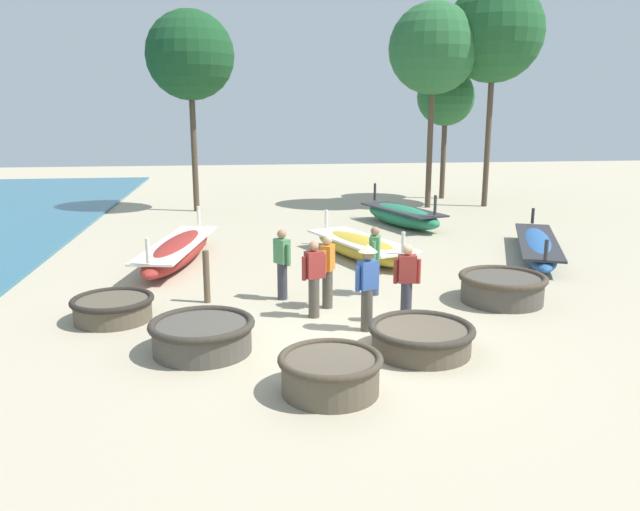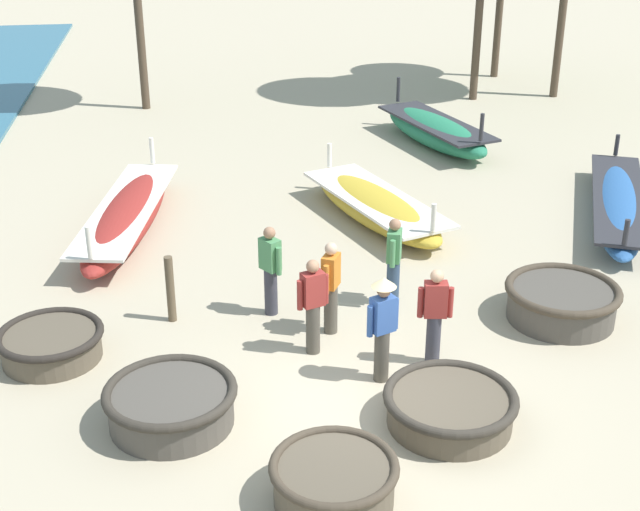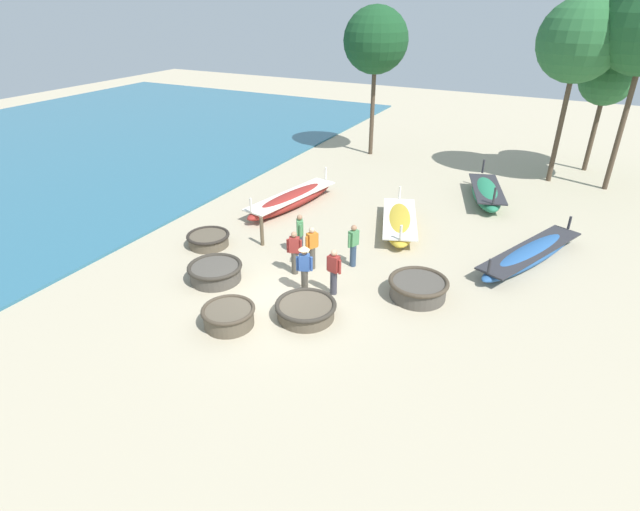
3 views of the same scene
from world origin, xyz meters
name	(u,v)px [view 2 (image 2 of 3)]	position (x,y,z in m)	size (l,w,h in m)	color
ground_plane	(367,410)	(0.00, 0.00, 0.00)	(80.00, 80.00, 0.00)	tan
coracle_far_right	(562,301)	(3.65, 2.14, 0.34)	(1.89, 1.89, 0.62)	#4C473F
coracle_front_left	(51,343)	(-4.53, 2.01, 0.26)	(1.62, 1.62, 0.48)	brown
coracle_weathered	(450,407)	(1.04, -0.47, 0.27)	(1.83, 1.83, 0.49)	brown
coracle_front_right	(171,403)	(-2.69, 0.06, 0.31)	(1.82, 1.82, 0.57)	#4C473F
coracle_center	(334,481)	(-0.75, -1.82, 0.32)	(1.56, 1.56, 0.58)	brown
long_boat_red_hull	(618,204)	(6.51, 6.23, 0.30)	(3.19, 5.75, 1.01)	#285693
long_boat_white_hull	(127,216)	(-3.65, 6.83, 0.35)	(2.05, 5.63, 1.20)	maroon
long_boat_blue_hull	(436,131)	(3.96, 11.54, 0.39)	(2.44, 4.49, 1.36)	#237551
long_boat_green_hull	(376,206)	(1.44, 6.73, 0.32)	(2.70, 4.66, 1.10)	gold
fisherman_standing_right	(435,314)	(1.20, 1.08, 0.84)	(0.53, 0.26, 1.57)	#383842
fisherman_crouching	(313,304)	(-0.55, 1.66, 0.84)	(0.50, 0.32, 1.57)	#4C473D
fisherman_with_hat	(331,285)	(-0.19, 2.24, 0.84)	(0.35, 0.48, 1.57)	#4C473D
fisherman_hauling	(394,259)	(1.00, 3.05, 0.84)	(0.32, 0.51, 1.57)	#2D425B
fisherman_standing_left	(270,268)	(-1.08, 2.99, 0.84)	(0.37, 0.45, 1.57)	#383842
fisherman_by_coracle	(383,322)	(0.34, 0.74, 0.96)	(0.49, 0.36, 1.67)	#4C473D
mooring_post_inland	(170,289)	(-2.72, 2.97, 0.58)	(0.14, 0.14, 1.15)	brown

